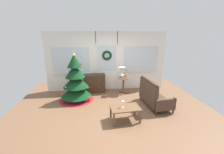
{
  "coord_description": "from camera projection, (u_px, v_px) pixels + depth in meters",
  "views": [
    {
      "loc": [
        -0.54,
        -4.48,
        2.45
      ],
      "look_at": [
        0.05,
        0.55,
        1.0
      ],
      "focal_mm": 24.34,
      "sensor_mm": 36.0,
      "label": 1
    }
  ],
  "objects": [
    {
      "name": "ground_plane",
      "position": [
        112.0,
        111.0,
        5.01
      ],
      "size": [
        6.76,
        6.76,
        0.0
      ],
      "primitive_type": "plane",
      "color": "brown"
    },
    {
      "name": "back_wall_with_door",
      "position": [
        107.0,
        61.0,
        6.65
      ],
      "size": [
        5.2,
        0.19,
        2.55
      ],
      "color": "white",
      "rests_on": "ground"
    },
    {
      "name": "christmas_tree",
      "position": [
        76.0,
        83.0,
        5.66
      ],
      "size": [
        1.29,
        1.29,
        1.84
      ],
      "color": "#4C331E",
      "rests_on": "ground"
    },
    {
      "name": "dresser_cabinet",
      "position": [
        94.0,
        83.0,
        6.55
      ],
      "size": [
        0.92,
        0.47,
        0.78
      ],
      "color": "#3D281C",
      "rests_on": "ground"
    },
    {
      "name": "settee_sofa",
      "position": [
        153.0,
        96.0,
        5.26
      ],
      "size": [
        0.83,
        1.43,
        0.96
      ],
      "color": "#3D281C",
      "rests_on": "ground"
    },
    {
      "name": "side_table",
      "position": [
        123.0,
        82.0,
        6.33
      ],
      "size": [
        0.5,
        0.48,
        0.69
      ],
      "color": "brown",
      "rests_on": "ground"
    },
    {
      "name": "table_lamp",
      "position": [
        122.0,
        71.0,
        6.22
      ],
      "size": [
        0.28,
        0.28,
        0.44
      ],
      "color": "silver",
      "rests_on": "side_table"
    },
    {
      "name": "flower_vase",
      "position": [
        126.0,
        75.0,
        6.19
      ],
      "size": [
        0.11,
        0.1,
        0.35
      ],
      "color": "tan",
      "rests_on": "side_table"
    },
    {
      "name": "coffee_table",
      "position": [
        125.0,
        109.0,
        4.36
      ],
      "size": [
        0.88,
        0.59,
        0.42
      ],
      "color": "brown",
      "rests_on": "ground"
    },
    {
      "name": "wine_glass",
      "position": [
        123.0,
        103.0,
        4.3
      ],
      "size": [
        0.08,
        0.08,
        0.2
      ],
      "color": "silver",
      "rests_on": "coffee_table"
    },
    {
      "name": "gift_box",
      "position": [
        88.0,
        99.0,
        5.66
      ],
      "size": [
        0.19,
        0.17,
        0.19
      ],
      "primitive_type": "cube",
      "color": "red",
      "rests_on": "ground"
    }
  ]
}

